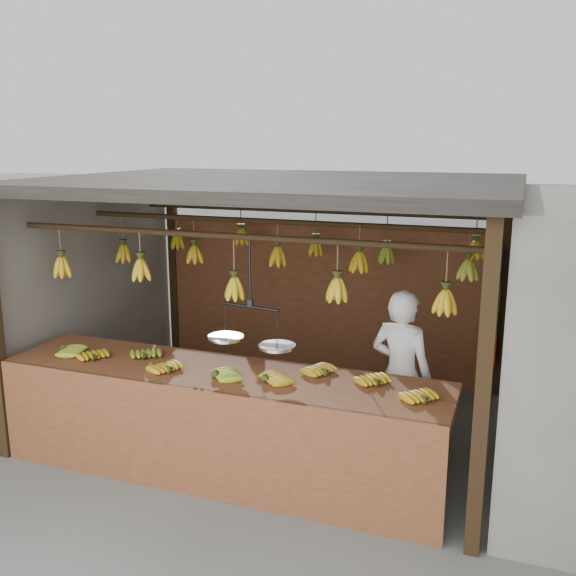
% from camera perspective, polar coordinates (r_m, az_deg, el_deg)
% --- Properties ---
extents(ground, '(80.00, 80.00, 0.00)m').
position_cam_1_polar(ground, '(6.55, -0.93, -11.72)').
color(ground, '#5B5B57').
extents(stall, '(4.30, 3.30, 2.40)m').
position_cam_1_polar(stall, '(6.31, 0.09, 6.01)').
color(stall, black).
rests_on(stall, ground).
extents(counter, '(3.74, 0.85, 0.96)m').
position_cam_1_polar(counter, '(5.25, -6.52, -9.72)').
color(counter, brown).
rests_on(counter, ground).
extents(hanging_bananas, '(3.61, 2.22, 0.39)m').
position_cam_1_polar(hanging_bananas, '(6.07, -0.88, 2.45)').
color(hanging_bananas, '#C09414').
rests_on(hanging_bananas, ground).
extents(balance_scale, '(0.77, 0.36, 0.87)m').
position_cam_1_polar(balance_scale, '(5.20, -3.32, -4.37)').
color(balance_scale, black).
rests_on(balance_scale, ground).
extents(vendor, '(0.63, 0.49, 1.52)m').
position_cam_1_polar(vendor, '(5.67, 10.00, -7.63)').
color(vendor, white).
rests_on(vendor, ground).
extents(bag_bundles, '(0.08, 0.26, 1.22)m').
position_cam_1_polar(bag_bundles, '(7.11, 17.89, -1.77)').
color(bag_bundles, '#1426BF').
rests_on(bag_bundles, ground).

